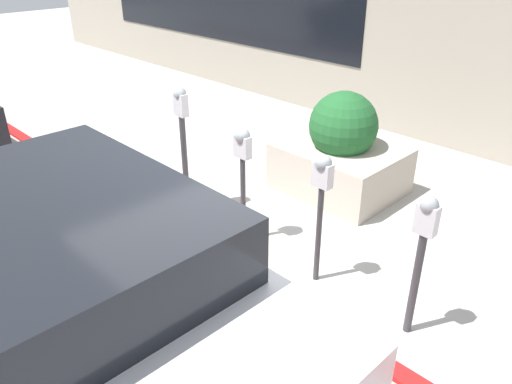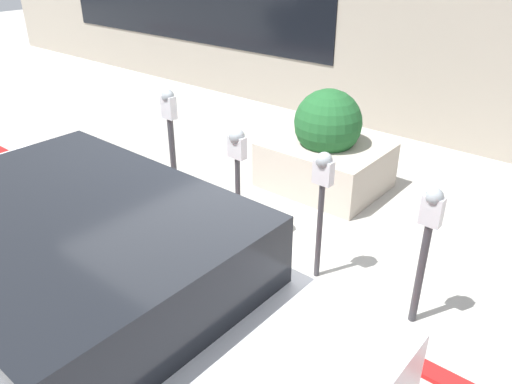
# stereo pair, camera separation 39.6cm
# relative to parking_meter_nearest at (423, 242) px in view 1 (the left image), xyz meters

# --- Properties ---
(ground_plane) EXTENTS (40.00, 40.00, 0.00)m
(ground_plane) POSITION_rel_parking_meter_nearest_xyz_m (1.50, 0.40, -0.87)
(ground_plane) COLOR #ADAAA3
(curb_strip) EXTENTS (24.50, 0.16, 0.04)m
(curb_strip) POSITION_rel_parking_meter_nearest_xyz_m (1.50, 0.48, -0.85)
(curb_strip) COLOR red
(curb_strip) RESTS_ON ground_plane
(building_facade) EXTENTS (24.50, 0.17, 3.79)m
(building_facade) POSITION_rel_parking_meter_nearest_xyz_m (1.50, -4.07, 1.04)
(building_facade) COLOR #9E9384
(building_facade) RESTS_ON ground_plane
(parking_meter_nearest) EXTENTS (0.16, 0.14, 1.26)m
(parking_meter_nearest) POSITION_rel_parking_meter_nearest_xyz_m (0.00, 0.00, 0.00)
(parking_meter_nearest) COLOR #38383D
(parking_meter_nearest) RESTS_ON ground_plane
(parking_meter_second) EXTENTS (0.18, 0.15, 1.29)m
(parking_meter_second) POSITION_rel_parking_meter_nearest_xyz_m (0.98, -0.01, 0.09)
(parking_meter_second) COLOR #38383D
(parking_meter_second) RESTS_ON ground_plane
(parking_meter_middle) EXTENTS (0.19, 0.16, 1.27)m
(parking_meter_middle) POSITION_rel_parking_meter_nearest_xyz_m (1.98, -0.00, 0.09)
(parking_meter_middle) COLOR #38383D
(parking_meter_middle) RESTS_ON ground_plane
(parking_meter_fourth) EXTENTS (0.16, 0.14, 1.48)m
(parking_meter_fourth) POSITION_rel_parking_meter_nearest_xyz_m (2.95, 0.00, 0.12)
(parking_meter_fourth) COLOR #38383D
(parking_meter_fourth) RESTS_ON ground_plane
(planter_box) EXTENTS (1.45, 1.19, 1.29)m
(planter_box) POSITION_rel_parking_meter_nearest_xyz_m (1.98, -1.69, -0.36)
(planter_box) COLOR #B2A899
(planter_box) RESTS_ON ground_plane
(parked_car_middle) EXTENTS (4.37, 1.97, 1.46)m
(parked_car_middle) POSITION_rel_parking_meter_nearest_xyz_m (1.66, 2.11, -0.10)
(parked_car_middle) COLOR silver
(parked_car_middle) RESTS_ON ground_plane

